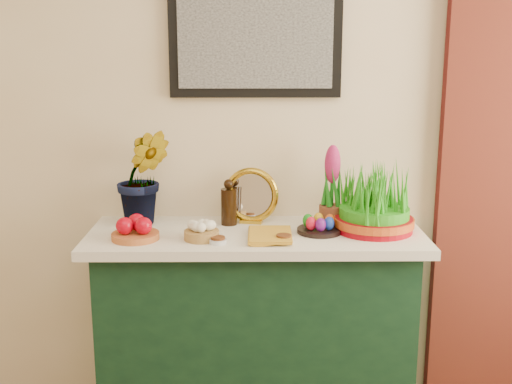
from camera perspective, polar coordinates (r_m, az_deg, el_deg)
sideboard at (r=2.86m, az=-0.01°, el=-12.47°), size 1.30×0.45×0.85m
tablecloth at (r=2.70m, az=-0.01°, el=-3.90°), size 1.40×0.55×0.04m
hyacinth_green at (r=2.79m, az=-10.04°, el=2.68°), size 0.31×0.27×0.55m
apple_bowl at (r=2.62m, az=-10.69°, el=-3.30°), size 0.23×0.23×0.10m
garlic_basket at (r=2.58m, az=-4.86°, el=-3.54°), size 0.16×0.16×0.08m
vinegar_cruet at (r=2.77m, az=-2.42°, el=-1.13°), size 0.07×0.07×0.20m
mirror at (r=2.80m, az=-0.43°, el=-0.37°), size 0.25×0.10×0.24m
book at (r=2.59m, az=-0.71°, el=-3.81°), size 0.16×0.23×0.03m
spice_dish_left at (r=2.53m, az=-3.40°, el=-4.31°), size 0.07×0.07×0.03m
spice_dish_right at (r=2.55m, az=2.48°, el=-4.16°), size 0.07×0.07×0.03m
egg_plate at (r=2.68m, az=5.65°, el=-3.04°), size 0.22×0.22×0.08m
hyacinth_pink at (r=2.77m, az=6.76°, el=0.22°), size 0.11×0.11×0.35m
wheatgrass_sabzeh at (r=2.71m, az=10.49°, el=-0.96°), size 0.34×0.34×0.27m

